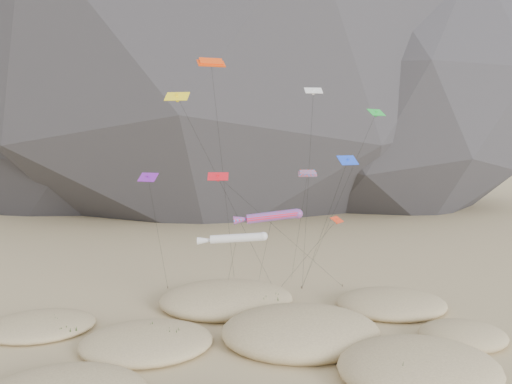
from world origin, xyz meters
TOP-DOWN VIEW (x-y plane):
  - ground at (0.00, 0.00)m, footprint 500.00×500.00m
  - dunes at (-0.84, 5.02)m, footprint 52.80×38.25m
  - dune_grass at (-0.79, 3.17)m, footprint 44.15×28.09m
  - kite_stakes at (1.47, 23.12)m, footprint 23.84×7.79m
  - rainbow_tube_kite at (0.34, 8.53)m, footprint 7.31×18.78m
  - white_tube_kite at (-3.42, 8.71)m, footprint 7.28×15.52m
  - orange_parafoil at (-5.27, 13.30)m, footprint 5.57×14.79m
  - multi_parafoil at (5.35, 12.57)m, footprint 2.84×15.69m
  - delta_kites at (0.61, 11.21)m, footprint 29.28×20.61m

SIDE VIEW (x-z plane):
  - ground at x=0.00m, z-range 0.00..0.00m
  - kite_stakes at x=1.47m, z-range 0.00..0.30m
  - dunes at x=-0.84m, z-range -1.21..2.65m
  - dune_grass at x=-0.79m, z-range 0.12..1.56m
  - white_tube_kite at x=-3.42m, z-range 4.58..15.20m
  - rainbow_tube_kite at x=0.34m, z-range 5.65..18.58m
  - multi_parafoil at x=5.35m, z-range 7.72..24.45m
  - delta_kites at x=0.61m, z-range 6.14..31.94m
  - orange_parafoil at x=-5.27m, z-range 13.62..42.58m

